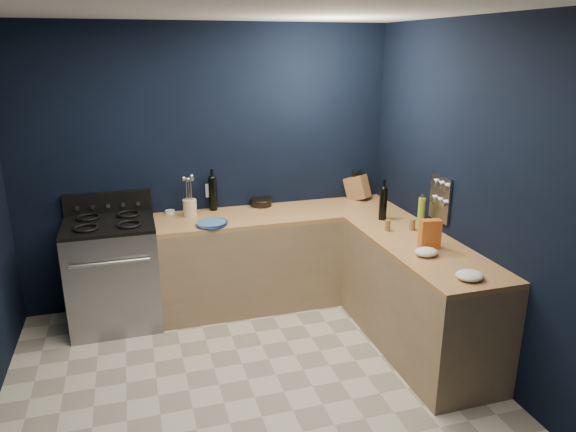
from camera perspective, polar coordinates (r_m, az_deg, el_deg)
name	(u,v)px	position (r m, az deg, el deg)	size (l,w,h in m)	color
floor	(255,398)	(4.00, -3.62, -18.98)	(3.50, 3.50, 0.02)	beige
ceiling	(246,4)	(3.22, -4.59, 21.76)	(3.50, 3.50, 0.02)	silver
wall_back	(209,167)	(5.06, -8.50, 5.21)	(3.50, 0.02, 2.60)	black
wall_right	(486,202)	(4.13, 20.53, 1.39)	(0.02, 3.50, 2.60)	black
wall_front	(368,385)	(1.88, 8.56, -17.57)	(3.50, 0.02, 2.60)	black
cab_back	(280,259)	(5.14, -0.86, -4.60)	(2.30, 0.63, 0.86)	#907657
top_back	(280,214)	(4.98, -0.89, 0.20)	(2.30, 0.63, 0.04)	brown
cab_right	(418,299)	(4.48, 13.77, -8.66)	(0.63, 1.67, 0.86)	#907657
top_right	(422,247)	(4.30, 14.21, -3.27)	(0.63, 1.67, 0.04)	brown
gas_range	(114,275)	(4.95, -18.21, -6.05)	(0.76, 0.66, 0.92)	gray
oven_door	(114,291)	(4.67, -18.24, -7.67)	(0.59, 0.02, 0.42)	black
cooktop	(108,224)	(4.79, -18.75, -0.83)	(0.76, 0.66, 0.03)	black
backguard	(108,203)	(5.04, -18.80, 1.35)	(0.76, 0.06, 0.20)	black
spice_panel	(440,199)	(4.57, 16.06, 1.80)	(0.02, 0.28, 0.38)	gray
wall_outlet	(210,190)	(5.09, -8.35, 2.74)	(0.09, 0.02, 0.13)	white
plate_stack	(211,224)	(4.65, -8.25, -0.82)	(0.26, 0.26, 0.03)	#354291
ramekin	(170,212)	(5.04, -12.56, 0.41)	(0.09, 0.09, 0.03)	white
utensil_crock	(190,208)	(4.93, -10.50, 0.88)	(0.12, 0.12, 0.16)	beige
wine_bottle_back	(213,194)	(5.05, -8.09, 2.36)	(0.08, 0.08, 0.31)	black
lemon_basket	(261,202)	(5.17, -2.90, 1.53)	(0.21, 0.21, 0.08)	black
knife_block	(357,188)	(5.43, 7.46, 3.03)	(0.13, 0.21, 0.23)	brown
wine_bottle_right	(383,204)	(4.80, 10.18, 1.27)	(0.07, 0.07, 0.29)	black
oil_bottle	(421,212)	(4.69, 14.13, 0.41)	(0.06, 0.06, 0.26)	#8CAC2F
spice_jar_near	(388,225)	(4.54, 10.67, -1.00)	(0.04, 0.04, 0.10)	olive
spice_jar_far	(412,225)	(4.60, 13.22, -0.91)	(0.05, 0.05, 0.10)	olive
crouton_bag	(430,234)	(4.19, 15.02, -1.91)	(0.16, 0.07, 0.23)	#AA1726
towel_front	(426,252)	(4.07, 14.64, -3.76)	(0.18, 0.15, 0.06)	white
towel_end	(470,275)	(3.75, 18.94, -6.07)	(0.19, 0.17, 0.06)	white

